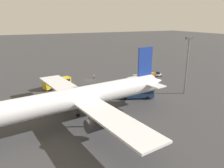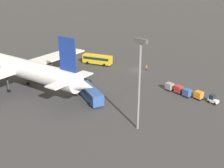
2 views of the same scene
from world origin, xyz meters
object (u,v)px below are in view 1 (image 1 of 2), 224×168
object	(u,v)px
baggage_tug	(158,74)
cargo_cart_orange	(152,75)
shuttle_bus_far	(136,92)
cargo_cart_grey	(135,77)
shuttle_bus_near	(57,82)
cargo_cart_red	(141,76)
airplane	(76,99)
cargo_cart_blue	(147,76)
worker_person	(94,76)

from	to	relation	value
baggage_tug	cargo_cart_orange	distance (m)	3.63
shuttle_bus_far	cargo_cart_grey	bearing A→B (deg)	-98.98
shuttle_bus_near	baggage_tug	distance (m)	43.00
shuttle_bus_far	cargo_cart_red	size ratio (longest dim) A/B	5.03
airplane	cargo_cart_orange	distance (m)	49.66
shuttle_bus_near	cargo_cart_blue	distance (m)	36.66
cargo_cart_red	shuttle_bus_near	bearing A→B (deg)	-5.09
cargo_cart_blue	cargo_cart_grey	bearing A→B (deg)	-6.27
worker_person	cargo_cart_blue	world-z (taller)	cargo_cart_blue
cargo_cart_orange	worker_person	bearing A→B (deg)	-21.61
airplane	cargo_cart_red	bearing A→B (deg)	-150.61
baggage_tug	cargo_cart_orange	size ratio (longest dim) A/B	1.15
cargo_cart_red	cargo_cart_grey	distance (m)	2.82
baggage_tug	cargo_cart_red	xyz separation A→B (m)	(9.24, 0.41, 0.25)
baggage_tug	cargo_cart_grey	bearing A→B (deg)	10.27
shuttle_bus_far	airplane	bearing A→B (deg)	43.44
cargo_cart_red	baggage_tug	bearing A→B (deg)	-177.45
cargo_cart_red	cargo_cart_grey	bearing A→B (deg)	-1.19
shuttle_bus_near	cargo_cart_blue	world-z (taller)	shuttle_bus_near
worker_person	cargo_cart_red	world-z (taller)	cargo_cart_red
baggage_tug	cargo_cart_red	size ratio (longest dim) A/B	1.15
shuttle_bus_near	cargo_cart_blue	xyz separation A→B (m)	(-36.48, 3.56, -0.75)
shuttle_bus_near	shuttle_bus_far	bearing A→B (deg)	111.74
shuttle_bus_near	cargo_cart_orange	xyz separation A→B (m)	(-39.30, 2.90, -0.75)
cargo_cart_orange	shuttle_bus_far	bearing A→B (deg)	43.81
worker_person	cargo_cart_orange	size ratio (longest dim) A/B	0.78
worker_person	cargo_cart_grey	size ratio (longest dim) A/B	0.78
shuttle_bus_far	cargo_cart_grey	size ratio (longest dim) A/B	5.03
cargo_cart_blue	cargo_cart_red	world-z (taller)	same
cargo_cart_blue	cargo_cart_orange	bearing A→B (deg)	-166.75
shuttle_bus_near	shuttle_bus_far	distance (m)	29.31
baggage_tug	cargo_cart_orange	xyz separation A→B (m)	(3.61, 0.31, 0.25)
cargo_cart_orange	baggage_tug	bearing A→B (deg)	-175.10
cargo_cart_red	cargo_cart_grey	xyz separation A→B (m)	(2.82, -0.06, 0.00)
shuttle_bus_far	baggage_tug	distance (m)	30.04
cargo_cart_blue	shuttle_bus_far	bearing A→B (deg)	47.23
baggage_tug	cargo_cart_red	distance (m)	9.25
cargo_cart_orange	cargo_cart_blue	distance (m)	2.89
shuttle_bus_far	cargo_cart_red	world-z (taller)	shuttle_bus_far
shuttle_bus_near	shuttle_bus_far	xyz separation A→B (m)	(-19.73, 21.68, -0.02)
shuttle_bus_far	cargo_cart_blue	distance (m)	24.69
airplane	cargo_cart_grey	world-z (taller)	airplane
worker_person	cargo_cart_grey	world-z (taller)	cargo_cart_grey
airplane	baggage_tug	bearing A→B (deg)	-156.39
cargo_cart_grey	worker_person	bearing A→B (deg)	-32.29
shuttle_bus_near	cargo_cart_red	world-z (taller)	shuttle_bus_near
airplane	cargo_cart_blue	bearing A→B (deg)	-153.26
airplane	worker_person	distance (m)	41.10
shuttle_bus_far	cargo_cart_orange	xyz separation A→B (m)	(-19.57, -18.78, -0.73)
worker_person	shuttle_bus_far	bearing A→B (deg)	96.71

